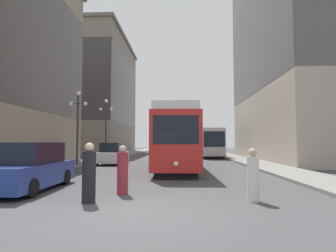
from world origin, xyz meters
TOP-DOWN VIEW (x-y plane):
  - ground_plane at (0.00, 0.00)m, footprint 200.00×200.00m
  - sidewalk_left at (-7.43, 40.00)m, footprint 2.75×120.00m
  - sidewalk_right at (7.43, 40.00)m, footprint 2.75×120.00m
  - streetcar at (0.68, 12.55)m, footprint 2.84×13.03m
  - transit_bus at (4.65, 28.62)m, footprint 2.64×11.33m
  - parked_car_left_near at (-4.75, 3.28)m, footprint 1.99×4.74m
  - parked_car_left_mid at (-4.75, 16.25)m, footprint 2.06×4.42m
  - pedestrian_crossing_near at (-1.03, 2.58)m, footprint 0.38×0.38m
  - pedestrian_crossing_far at (3.27, 1.57)m, footprint 0.37×0.37m
  - pedestrian_on_sidewalk at (-1.75, 1.15)m, footprint 0.40×0.40m
  - lamp_post_left_near at (-6.65, 13.13)m, footprint 1.41×0.36m
  - lamp_post_left_far at (-6.65, 20.95)m, footprint 1.41×0.36m
  - building_left_corner at (-15.92, 41.78)m, footprint 14.85×21.77m
  - building_right_corner at (16.72, 22.41)m, footprint 16.43×21.86m

SIDE VIEW (x-z plane):
  - ground_plane at x=0.00m, z-range 0.00..0.00m
  - sidewalk_left at x=-7.43m, z-range 0.00..0.15m
  - sidewalk_right at x=7.43m, z-range 0.00..0.15m
  - pedestrian_crossing_far at x=3.27m, z-range -0.06..1.58m
  - pedestrian_crossing_near at x=-1.03m, z-range -0.06..1.66m
  - pedestrian_on_sidewalk at x=-1.75m, z-range -0.06..1.75m
  - parked_car_left_mid at x=-4.75m, z-range -0.07..1.75m
  - parked_car_left_near at x=-4.75m, z-range -0.07..1.75m
  - transit_bus at x=4.65m, z-range 0.22..3.67m
  - streetcar at x=0.68m, z-range 0.16..4.05m
  - lamp_post_left_near at x=-6.65m, z-range 1.02..6.57m
  - lamp_post_left_far at x=-6.65m, z-range 1.06..7.19m
  - building_left_corner at x=-15.92m, z-range 0.29..20.78m
  - building_right_corner at x=16.72m, z-range 0.44..29.12m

